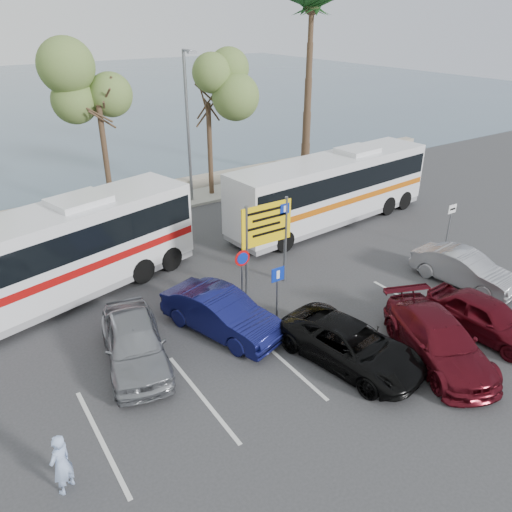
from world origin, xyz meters
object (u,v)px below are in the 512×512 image
street_lamp_right (188,121)px  car_silver_b (464,269)px  direction_sign (267,231)px  car_maroon (439,340)px  car_red (485,317)px  car_silver_a (134,342)px  car_blue (221,313)px  coach_bus_right (331,192)px  pedestrian_far (244,234)px  suv_black (351,345)px  coach_bus_left (42,263)px  pedestrian_near (61,464)px

street_lamp_right → car_silver_b: bearing=-72.0°
direction_sign → car_maroon: 7.17m
car_maroon → car_red: bearing=21.1°
street_lamp_right → direction_sign: 10.73m
car_silver_a → car_blue: bearing=12.6°
direction_sign → car_silver_a: 6.52m
coach_bus_right → car_maroon: size_ratio=2.49×
street_lamp_right → car_silver_b: (4.70, -14.46, -3.92)m
direction_sign → car_blue: direction_sign is taller
street_lamp_right → car_silver_a: (-8.06, -12.02, -3.85)m
direction_sign → pedestrian_far: 3.82m
street_lamp_right → car_red: bearing=-82.3°
car_silver_a → car_silver_b: car_silver_a is taller
car_silver_a → car_maroon: bearing=-19.5°
suv_black → coach_bus_left: bearing=118.3°
car_blue → car_maroon: bearing=-63.5°
direction_sign → car_blue: size_ratio=0.81×
coach_bus_left → car_silver_b: coach_bus_left is taller
car_blue → car_silver_a: bearing=162.1°
coach_bus_left → pedestrian_far: (8.55, 0.00, -0.93)m
car_maroon → car_red: car_maroon is taller
direction_sign → pedestrian_far: size_ratio=2.20×
car_silver_a → car_blue: (3.06, 0.00, -0.02)m
street_lamp_right → car_blue: (-5.00, -12.02, -3.86)m
car_silver_a → car_silver_b: (12.76, -2.44, -0.07)m
direction_sign → car_blue: bearing=-150.5°
car_silver_a → car_silver_b: 12.99m
direction_sign → coach_bus_right: size_ratio=0.30×
pedestrian_far → suv_black: bearing=128.0°
car_blue → car_maroon: (4.90, -5.00, -0.05)m
direction_sign → car_silver_b: (6.70, -4.13, -1.75)m
car_silver_b → coach_bus_left: bearing=144.5°
coach_bus_right → coach_bus_left: bearing=-178.3°
car_silver_a → car_red: bearing=-13.1°
direction_sign → coach_bus_left: size_ratio=0.29×
car_blue → car_silver_b: 10.00m
coach_bus_right → suv_black: (-7.00, -9.07, -1.04)m
coach_bus_left → pedestrian_near: 8.70m
pedestrian_near → car_red: bearing=137.6°
car_silver_a → car_silver_b: size_ratio=1.07×
suv_black → pedestrian_far: 8.79m
car_silver_a → car_blue: 3.06m
coach_bus_left → pedestrian_far: coach_bus_left is taller
direction_sign → car_maroon: (1.90, -6.70, -1.74)m
direction_sign → car_red: size_ratio=0.89×
street_lamp_right → car_silver_a: 14.97m
car_red → coach_bus_left: bearing=135.8°
car_red → street_lamp_right: bearing=93.8°
coach_bus_left → pedestrian_near: (-1.61, -8.50, -0.94)m
car_red → pedestrian_far: (-3.25, 10.00, 0.13)m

